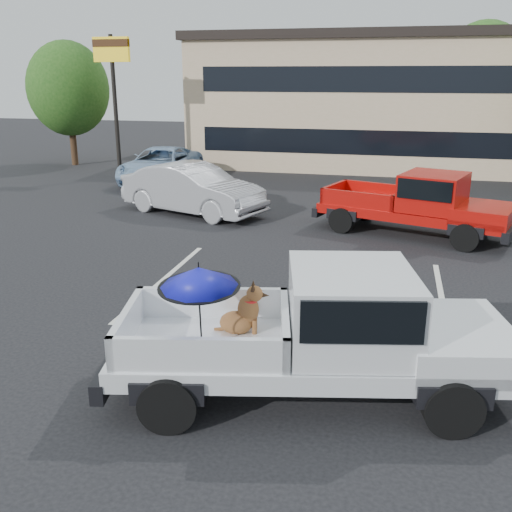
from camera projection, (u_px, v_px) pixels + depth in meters
The scene contains 11 objects.
ground at pixel (276, 330), 10.25m from camera, with size 90.00×90.00×0.00m, color black.
stripe_left at pixel (163, 279), 12.78m from camera, with size 0.12×5.00×0.01m, color silver.
stripe_right at pixel (443, 303), 11.43m from camera, with size 0.12×5.00×0.01m, color silver.
motel_building at pixel (402, 100), 28.27m from camera, with size 20.40×8.40×6.30m.
motel_sign at pixel (113, 68), 24.05m from camera, with size 1.60×0.22×6.00m.
tree_left at pixel (68, 89), 28.00m from camera, with size 3.96×3.96×6.02m.
tree_back at pixel (482, 74), 29.80m from camera, with size 4.68×4.68×7.11m.
silver_pickup at pixel (332, 327), 7.88m from camera, with size 5.97×3.11×2.06m.
red_pickup at pixel (426, 202), 15.94m from camera, with size 5.78×3.52×1.80m.
silver_sedan at pixel (193, 189), 18.65m from camera, with size 1.72×4.94×1.63m, color #A3A4AA.
blue_suv at pixel (161, 165), 24.16m from camera, with size 2.41×5.24×1.46m, color #87A7C9.
Camera 1 is at (1.85, -9.19, 4.38)m, focal length 40.00 mm.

